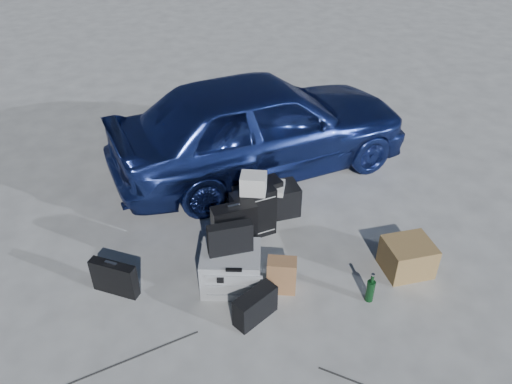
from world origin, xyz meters
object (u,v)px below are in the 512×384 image
(briefcase, at_px, (114,278))
(suitcase_left, at_px, (235,230))
(duffel_bag, at_px, (267,202))
(cardboard_box, at_px, (407,257))
(car, at_px, (261,124))
(pelican_case, at_px, (231,269))
(green_bottle, at_px, (371,288))
(suitcase_right, at_px, (253,214))

(briefcase, xyz_separation_m, suitcase_left, (1.14, 0.35, 0.11))
(duffel_bag, height_order, cardboard_box, duffel_bag)
(car, bearing_deg, pelican_case, 147.35)
(briefcase, height_order, suitcase_left, suitcase_left)
(duffel_bag, xyz_separation_m, cardboard_box, (1.15, -1.08, -0.01))
(pelican_case, xyz_separation_m, green_bottle, (1.19, -0.41, -0.04))
(pelican_case, bearing_deg, briefcase, -173.76)
(cardboard_box, bearing_deg, briefcase, 176.10)
(duffel_bag, distance_m, green_bottle, 1.54)
(suitcase_left, relative_size, cardboard_box, 1.30)
(suitcase_left, distance_m, suitcase_right, 0.32)
(car, distance_m, briefcase, 2.55)
(suitcase_right, xyz_separation_m, duffel_bag, (0.20, 0.31, -0.10))
(green_bottle, bearing_deg, pelican_case, 161.15)
(suitcase_right, bearing_deg, duffel_bag, 42.62)
(green_bottle, bearing_deg, car, 103.26)
(suitcase_right, bearing_deg, cardboard_box, -44.24)
(car, relative_size, suitcase_left, 6.45)
(suitcase_left, bearing_deg, briefcase, -172.70)
(pelican_case, distance_m, suitcase_right, 0.75)
(green_bottle, bearing_deg, duffel_bag, 115.71)
(car, relative_size, pelican_case, 6.80)
(pelican_case, relative_size, cardboard_box, 1.23)
(pelican_case, bearing_deg, suitcase_left, 88.79)
(suitcase_right, bearing_deg, green_bottle, -65.67)
(suitcase_left, xyz_separation_m, green_bottle, (1.09, -0.85, -0.13))
(duffel_bag, bearing_deg, suitcase_left, -134.83)
(briefcase, relative_size, green_bottle, 1.44)
(pelican_case, relative_size, green_bottle, 1.77)
(cardboard_box, bearing_deg, suitcase_right, 150.27)
(car, bearing_deg, green_bottle, 178.57)
(suitcase_left, bearing_deg, pelican_case, -112.13)
(suitcase_left, height_order, cardboard_box, suitcase_left)
(suitcase_left, bearing_deg, green_bottle, -47.63)
(pelican_case, xyz_separation_m, cardboard_box, (1.67, -0.10, -0.03))
(car, height_order, pelican_case, car)
(car, xyz_separation_m, cardboard_box, (1.03, -2.05, -0.45))
(pelican_case, height_order, duffel_bag, pelican_case)
(briefcase, bearing_deg, duffel_bag, 58.89)
(duffel_bag, distance_m, cardboard_box, 1.58)
(briefcase, height_order, suitcase_right, suitcase_right)
(briefcase, distance_m, suitcase_left, 1.20)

